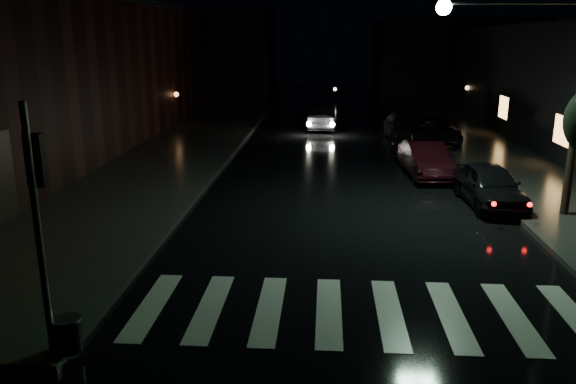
% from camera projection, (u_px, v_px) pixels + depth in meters
% --- Properties ---
extents(ground, '(120.00, 120.00, 0.00)m').
position_uv_depth(ground, '(205.00, 319.00, 10.88)').
color(ground, black).
rests_on(ground, ground).
extents(sidewalk_left, '(6.00, 44.00, 0.15)m').
position_uv_depth(sidewalk_left, '(160.00, 161.00, 24.66)').
color(sidewalk_left, '#282826').
rests_on(sidewalk_left, ground).
extents(sidewalk_right, '(4.00, 44.00, 0.15)m').
position_uv_depth(sidewalk_right, '(508.00, 166.00, 23.67)').
color(sidewalk_right, '#282826').
rests_on(sidewalk_right, ground).
extents(building_left, '(10.00, 36.00, 7.00)m').
position_uv_depth(building_left, '(20.00, 78.00, 26.13)').
color(building_left, black).
rests_on(building_left, ground).
extents(building_far_left, '(14.00, 10.00, 8.00)m').
position_uv_depth(building_far_left, '(199.00, 52.00, 53.78)').
color(building_far_left, black).
rests_on(building_far_left, ground).
extents(building_far_right, '(14.00, 10.00, 7.00)m').
position_uv_depth(building_far_right, '(453.00, 58.00, 52.33)').
color(building_far_right, black).
rests_on(building_far_right, ground).
extents(crosswalk, '(9.00, 3.00, 0.01)m').
position_uv_depth(crosswalk, '(359.00, 312.00, 11.16)').
color(crosswalk, beige).
rests_on(crosswalk, ground).
extents(signal_pole_corner, '(0.68, 0.61, 4.20)m').
position_uv_depth(signal_pole_corner, '(54.00, 273.00, 9.20)').
color(signal_pole_corner, slate).
rests_on(signal_pole_corner, ground).
extents(utility_pole, '(4.92, 0.44, 8.00)m').
position_uv_depth(utility_pole, '(560.00, 63.00, 15.82)').
color(utility_pole, black).
rests_on(utility_pole, ground).
extents(parked_car_a, '(1.77, 4.03, 1.35)m').
position_uv_depth(parked_car_a, '(490.00, 185.00, 18.14)').
color(parked_car_a, black).
rests_on(parked_car_a, ground).
extents(parked_car_b, '(1.69, 4.15, 1.34)m').
position_uv_depth(parked_car_b, '(426.00, 160.00, 22.00)').
color(parked_car_b, black).
rests_on(parked_car_b, ground).
extents(parked_car_c, '(2.13, 4.98, 1.43)m').
position_uv_depth(parked_car_c, '(406.00, 126.00, 30.08)').
color(parked_car_c, black).
rests_on(parked_car_c, ground).
extents(parked_car_d, '(2.48, 5.34, 1.48)m').
position_uv_depth(parked_car_d, '(431.00, 130.00, 28.57)').
color(parked_car_d, black).
rests_on(parked_car_d, ground).
extents(oncoming_car, '(1.61, 4.35, 1.42)m').
position_uv_depth(oncoming_car, '(322.00, 117.00, 33.53)').
color(oncoming_car, black).
rests_on(oncoming_car, ground).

